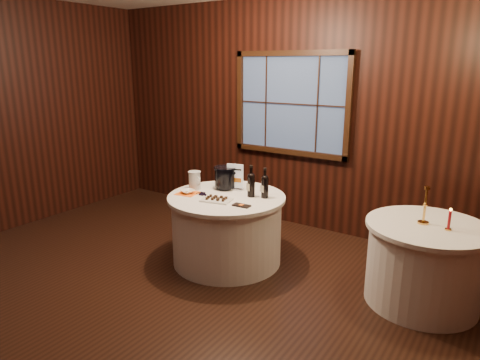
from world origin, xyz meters
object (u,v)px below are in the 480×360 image
Objects in this scene: ice_bucket at (225,177)px; cracker_bowl at (188,191)px; glass_pitcher at (195,180)px; red_candle at (449,221)px; sign_stand at (235,181)px; chocolate_plate at (216,199)px; main_table at (227,229)px; brass_candlestick at (425,210)px; port_bottle_left at (251,183)px; chocolate_box at (241,205)px; port_bottle_right at (265,185)px; side_table at (424,264)px; grape_bunch at (203,194)px.

ice_bucket is 1.74× the size of cracker_bowl.
cracker_bowl is at bearing -56.64° from glass_pitcher.
red_candle is at bearing 1.20° from ice_bucket.
sign_stand is 0.91× the size of chocolate_plate.
main_table is 2.04m from brass_candlestick.
port_bottle_left reaches higher than ice_bucket.
brass_candlestick reaches higher than cracker_bowl.
sign_stand reaches higher than chocolate_plate.
chocolate_plate is 1.67× the size of glass_pitcher.
chocolate_box is (0.33, -0.21, 0.39)m from main_table.
brass_candlestick reaches higher than port_bottle_right.
red_candle reaches higher than chocolate_plate.
chocolate_plate is at bearing -165.29° from brass_candlestick.
sign_stand is 0.46m from chocolate_plate.
glass_pitcher is 2.42m from brass_candlestick.
chocolate_plate is 0.42m from cracker_bowl.
port_bottle_left is (-1.76, -0.18, 0.53)m from side_table.
cracker_bowl is (-0.42, 0.04, 0.00)m from chocolate_plate.
port_bottle_left is 1.92× the size of chocolate_box.
chocolate_box is at bearing -77.05° from port_bottle_right.
brass_candlestick is at bearing 28.95° from port_bottle_left.
chocolate_plate is 0.31m from chocolate_box.
grape_bunch is 2.22m from brass_candlestick.
chocolate_plate reaches higher than grape_bunch.
ice_bucket is (-0.17, 0.20, 0.52)m from main_table.
sign_stand is at bearing 48.99° from cracker_bowl.
ice_bucket reaches higher than cracker_bowl.
red_candle is (2.15, 0.46, 0.06)m from chocolate_plate.
glass_pitcher is 0.20m from cracker_bowl.
main_table is 3.72× the size of port_bottle_left.
port_bottle_right reaches higher than ice_bucket.
chocolate_plate reaches higher than cracker_bowl.
port_bottle_left reaches higher than side_table.
port_bottle_left is 0.15m from port_bottle_right.
red_candle reaches higher than side_table.
main_table is at bearing -129.12° from port_bottle_left.
red_candle is at bearing 22.73° from port_bottle_right.
ice_bucket is 2.12m from brass_candlestick.
glass_pitcher reaches higher than main_table.
ice_bucket is 0.46m from cracker_bowl.
side_table is 3.45× the size of sign_stand.
side_table is 3.11× the size of brass_candlestick.
port_bottle_right is at bearing 23.52° from cracker_bowl.
port_bottle_left is 1.05× the size of port_bottle_right.
ice_bucket is at bearing 80.37° from grape_bunch.
main_table is at bearing 31.05° from grape_bunch.
port_bottle_left is at bearing 27.80° from main_table.
cracker_bowl is 0.74× the size of red_candle.
port_bottle_right is 2.21× the size of cracker_bowl.
grape_bunch is (-2.22, -0.43, 0.40)m from side_table.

